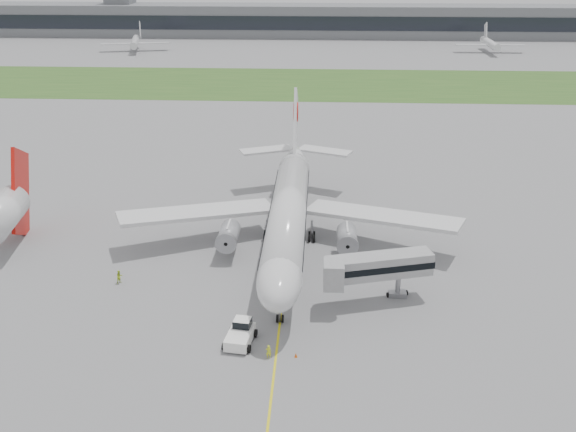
# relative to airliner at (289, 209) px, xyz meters

# --- Properties ---
(ground) EXTENTS (600.00, 600.00, 0.00)m
(ground) POSITION_rel_airliner_xyz_m (0.00, -4.87, -5.66)
(ground) COLOR gray
(ground) RESTS_ON ground
(apron_markings) EXTENTS (70.00, 70.00, 0.04)m
(apron_markings) POSITION_rel_airliner_xyz_m (0.00, -9.87, -5.66)
(apron_markings) COLOR yellow
(apron_markings) RESTS_ON ground
(grass_strip) EXTENTS (600.00, 50.00, 0.02)m
(grass_strip) POSITION_rel_airliner_xyz_m (0.00, 115.13, -5.65)
(grass_strip) COLOR #2D5720
(grass_strip) RESTS_ON ground
(terminal_building) EXTENTS (320.00, 22.30, 14.00)m
(terminal_building) POSITION_rel_airliner_xyz_m (0.00, 225.00, 1.34)
(terminal_building) COLOR slate
(terminal_building) RESTS_ON ground
(control_tower) EXTENTS (12.00, 12.00, 56.00)m
(control_tower) POSITION_rel_airliner_xyz_m (-90.00, 227.13, -5.66)
(control_tower) COLOR slate
(control_tower) RESTS_ON ground
(airliner) EXTENTS (48.13, 53.95, 17.88)m
(airliner) POSITION_rel_airliner_xyz_m (0.00, 0.00, 0.00)
(airliner) COLOR silver
(airliner) RESTS_ON ground
(pushback_tug) EXTENTS (3.50, 4.72, 2.26)m
(pushback_tug) POSITION_rel_airliner_xyz_m (-3.96, -23.90, -4.62)
(pushback_tug) COLOR white
(pushback_tug) RESTS_ON ground
(jet_bridge) EXTENTS (13.07, 7.01, 6.20)m
(jet_bridge) POSITION_rel_airliner_xyz_m (10.60, -14.85, -1.07)
(jet_bridge) COLOR #A0A0A2
(jet_bridge) RESTS_ON ground
(safety_cone_left) EXTENTS (0.39, 0.39, 0.54)m
(safety_cone_left) POSITION_rel_airliner_xyz_m (-5.33, -23.84, -5.39)
(safety_cone_left) COLOR #D7500B
(safety_cone_left) RESTS_ON ground
(safety_cone_right) EXTENTS (0.35, 0.35, 0.48)m
(safety_cone_right) POSITION_rel_airliner_xyz_m (2.06, -26.45, -5.42)
(safety_cone_right) COLOR #D7500B
(safety_cone_right) RESTS_ON ground
(ground_crew_near) EXTENTS (0.60, 0.43, 1.55)m
(ground_crew_near) POSITION_rel_airliner_xyz_m (-0.74, -26.74, -4.89)
(ground_crew_near) COLOR yellow
(ground_crew_near) RESTS_ON ground
(ground_crew_far) EXTENTS (1.04, 1.07, 1.74)m
(ground_crew_far) POSITION_rel_airliner_xyz_m (-20.67, -11.84, -4.79)
(ground_crew_far) COLOR #ADD122
(ground_crew_far) RESTS_ON ground
(neighbor_aircraft) EXTENTS (6.02, 17.00, 13.76)m
(neighbor_aircraft) POSITION_rel_airliner_xyz_m (-39.12, -2.21, -0.21)
(neighbor_aircraft) COLOR red
(neighbor_aircraft) RESTS_ON ground
(distant_aircraft_left) EXTENTS (31.34, 28.97, 10.23)m
(distant_aircraft_left) POSITION_rel_airliner_xyz_m (-70.24, 176.74, -5.66)
(distant_aircraft_left) COLOR silver
(distant_aircraft_left) RESTS_ON ground
(distant_aircraft_right) EXTENTS (26.83, 23.70, 10.21)m
(distant_aircraft_right) POSITION_rel_airliner_xyz_m (70.14, 179.86, -5.66)
(distant_aircraft_right) COLOR silver
(distant_aircraft_right) RESTS_ON ground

